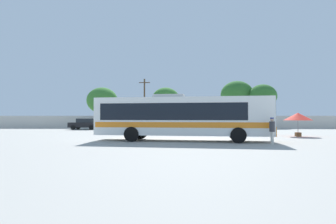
{
  "coord_description": "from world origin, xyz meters",
  "views": [
    {
      "loc": [
        -1.79,
        -20.81,
        1.7
      ],
      "look_at": [
        -2.46,
        2.19,
        2.14
      ],
      "focal_mm": 30.06,
      "sensor_mm": 36.0,
      "label": 1
    }
  ],
  "objects_px": {
    "utility_pole_near": "(144,102)",
    "roadside_tree_midright": "(237,95)",
    "coach_bus_white_orange": "(180,116)",
    "attendant_by_bus_door": "(272,129)",
    "parked_car_third_silver": "(172,124)",
    "parked_car_leftmost_black": "(85,124)",
    "parked_car_second_silver": "(134,124)",
    "roadside_tree_right": "(263,96)",
    "roadside_tree_left": "(102,100)",
    "roadside_tree_midleft": "(166,99)",
    "vendor_umbrella_near_gate_red": "(298,117)"
  },
  "relations": [
    {
      "from": "utility_pole_near",
      "to": "roadside_tree_midright",
      "type": "bearing_deg",
      "value": 16.81
    },
    {
      "from": "coach_bus_white_orange",
      "to": "attendant_by_bus_door",
      "type": "bearing_deg",
      "value": -24.74
    },
    {
      "from": "parked_car_third_silver",
      "to": "parked_car_leftmost_black",
      "type": "bearing_deg",
      "value": -177.45
    },
    {
      "from": "parked_car_second_silver",
      "to": "roadside_tree_right",
      "type": "distance_m",
      "value": 22.91
    },
    {
      "from": "parked_car_second_silver",
      "to": "roadside_tree_left",
      "type": "bearing_deg",
      "value": 131.36
    },
    {
      "from": "parked_car_third_silver",
      "to": "roadside_tree_midright",
      "type": "height_order",
      "value": "roadside_tree_midright"
    },
    {
      "from": "coach_bus_white_orange",
      "to": "utility_pole_near",
      "type": "height_order",
      "value": "utility_pole_near"
    },
    {
      "from": "roadside_tree_midleft",
      "to": "roadside_tree_right",
      "type": "xyz_separation_m",
      "value": [
        16.3,
        2.07,
        0.63
      ]
    },
    {
      "from": "roadside_tree_midleft",
      "to": "roadside_tree_midright",
      "type": "height_order",
      "value": "roadside_tree_midright"
    },
    {
      "from": "attendant_by_bus_door",
      "to": "vendor_umbrella_near_gate_red",
      "type": "distance_m",
      "value": 9.08
    },
    {
      "from": "vendor_umbrella_near_gate_red",
      "to": "parked_car_leftmost_black",
      "type": "height_order",
      "value": "vendor_umbrella_near_gate_red"
    },
    {
      "from": "parked_car_second_silver",
      "to": "roadside_tree_midright",
      "type": "xyz_separation_m",
      "value": [
        16.58,
        11.48,
        4.92
      ]
    },
    {
      "from": "vendor_umbrella_near_gate_red",
      "to": "parked_car_second_silver",
      "type": "bearing_deg",
      "value": 141.84
    },
    {
      "from": "coach_bus_white_orange",
      "to": "parked_car_second_silver",
      "type": "distance_m",
      "value": 19.13
    },
    {
      "from": "parked_car_third_silver",
      "to": "parked_car_second_silver",
      "type": "bearing_deg",
      "value": -172.14
    },
    {
      "from": "attendant_by_bus_door",
      "to": "roadside_tree_midleft",
      "type": "relative_size",
      "value": 0.26
    },
    {
      "from": "roadside_tree_midright",
      "to": "roadside_tree_right",
      "type": "relative_size",
      "value": 1.12
    },
    {
      "from": "parked_car_second_silver",
      "to": "parked_car_third_silver",
      "type": "distance_m",
      "value": 5.32
    },
    {
      "from": "parked_car_third_silver",
      "to": "roadside_tree_left",
      "type": "distance_m",
      "value": 13.72
    },
    {
      "from": "parked_car_third_silver",
      "to": "roadside_tree_right",
      "type": "xyz_separation_m",
      "value": [
        15.15,
        8.63,
        4.46
      ]
    },
    {
      "from": "roadside_tree_right",
      "to": "roadside_tree_midright",
      "type": "bearing_deg",
      "value": 151.18
    },
    {
      "from": "utility_pole_near",
      "to": "roadside_tree_midleft",
      "type": "height_order",
      "value": "utility_pole_near"
    },
    {
      "from": "vendor_umbrella_near_gate_red",
      "to": "roadside_tree_midright",
      "type": "height_order",
      "value": "roadside_tree_midright"
    },
    {
      "from": "vendor_umbrella_near_gate_red",
      "to": "roadside_tree_midleft",
      "type": "height_order",
      "value": "roadside_tree_midleft"
    },
    {
      "from": "roadside_tree_left",
      "to": "roadside_tree_midleft",
      "type": "bearing_deg",
      "value": 0.82
    },
    {
      "from": "roadside_tree_right",
      "to": "parked_car_leftmost_black",
      "type": "bearing_deg",
      "value": -161.39
    },
    {
      "from": "attendant_by_bus_door",
      "to": "roadside_tree_midleft",
      "type": "distance_m",
      "value": 29.29
    },
    {
      "from": "coach_bus_white_orange",
      "to": "roadside_tree_midright",
      "type": "bearing_deg",
      "value": 70.52
    },
    {
      "from": "parked_car_second_silver",
      "to": "coach_bus_white_orange",
      "type": "bearing_deg",
      "value": -71.33
    },
    {
      "from": "roadside_tree_midleft",
      "to": "vendor_umbrella_near_gate_red",
      "type": "bearing_deg",
      "value": -58.39
    },
    {
      "from": "parked_car_second_silver",
      "to": "roadside_tree_midright",
      "type": "distance_m",
      "value": 20.76
    },
    {
      "from": "attendant_by_bus_door",
      "to": "roadside_tree_midright",
      "type": "distance_m",
      "value": 32.89
    },
    {
      "from": "roadside_tree_left",
      "to": "attendant_by_bus_door",
      "type": "bearing_deg",
      "value": -57.0
    },
    {
      "from": "utility_pole_near",
      "to": "roadside_tree_midleft",
      "type": "bearing_deg",
      "value": 10.18
    },
    {
      "from": "vendor_umbrella_near_gate_red",
      "to": "roadside_tree_midleft",
      "type": "distance_m",
      "value": 24.12
    },
    {
      "from": "roadside_tree_right",
      "to": "parked_car_third_silver",
      "type": "bearing_deg",
      "value": -150.32
    },
    {
      "from": "parked_car_third_silver",
      "to": "roadside_tree_midleft",
      "type": "xyz_separation_m",
      "value": [
        -1.15,
        6.56,
        3.83
      ]
    },
    {
      "from": "attendant_by_bus_door",
      "to": "roadside_tree_right",
      "type": "bearing_deg",
      "value": 74.03
    },
    {
      "from": "roadside_tree_midright",
      "to": "parked_car_second_silver",
      "type": "bearing_deg",
      "value": -145.31
    },
    {
      "from": "utility_pole_near",
      "to": "vendor_umbrella_near_gate_red",
      "type": "bearing_deg",
      "value": -51.09
    },
    {
      "from": "roadside_tree_right",
      "to": "vendor_umbrella_near_gate_red",
      "type": "bearing_deg",
      "value": -99.48
    },
    {
      "from": "vendor_umbrella_near_gate_red",
      "to": "roadside_tree_right",
      "type": "distance_m",
      "value": 23.04
    },
    {
      "from": "parked_car_second_silver",
      "to": "parked_car_third_silver",
      "type": "relative_size",
      "value": 0.93
    },
    {
      "from": "roadside_tree_left",
      "to": "roadside_tree_midleft",
      "type": "distance_m",
      "value": 10.41
    },
    {
      "from": "coach_bus_white_orange",
      "to": "parked_car_leftmost_black",
      "type": "distance_m",
      "value": 22.43
    },
    {
      "from": "attendant_by_bus_door",
      "to": "parked_car_leftmost_black",
      "type": "distance_m",
      "value": 28.01
    },
    {
      "from": "utility_pole_near",
      "to": "roadside_tree_right",
      "type": "distance_m",
      "value": 19.93
    },
    {
      "from": "roadside_tree_midleft",
      "to": "attendant_by_bus_door",
      "type": "bearing_deg",
      "value": -74.65
    },
    {
      "from": "roadside_tree_midleft",
      "to": "parked_car_leftmost_black",
      "type": "bearing_deg",
      "value": -147.0
    },
    {
      "from": "parked_car_leftmost_black",
      "to": "vendor_umbrella_near_gate_red",
      "type": "bearing_deg",
      "value": -29.49
    }
  ]
}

